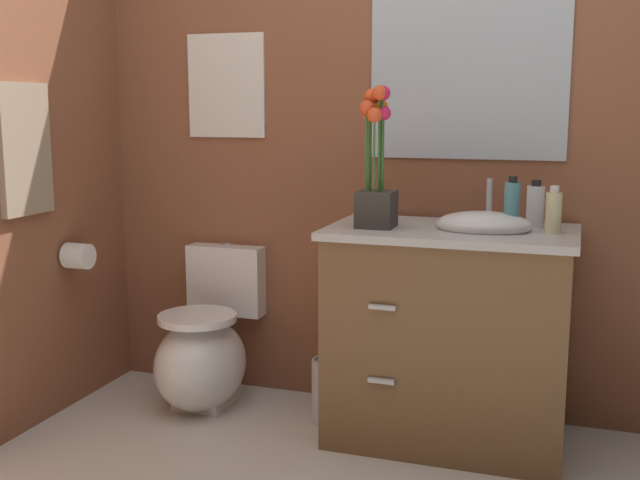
{
  "coord_description": "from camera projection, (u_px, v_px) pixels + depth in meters",
  "views": [
    {
      "loc": [
        0.62,
        -1.8,
        1.31
      ],
      "look_at": [
        -0.35,
        1.07,
        0.79
      ],
      "focal_mm": 43.4,
      "sensor_mm": 36.0,
      "label": 1
    }
  ],
  "objects": [
    {
      "name": "soap_bottle",
      "position": [
        535.0,
        206.0,
        2.97
      ],
      "size": [
        0.07,
        0.07,
        0.18
      ],
      "color": "white",
      "rests_on": "vanity_cabinet"
    },
    {
      "name": "hanging_towel",
      "position": [
        25.0,
        149.0,
        3.05
      ],
      "size": [
        0.03,
        0.28,
        0.52
      ],
      "primitive_type": "cube",
      "color": "gray"
    },
    {
      "name": "wall_poster",
      "position": [
        226.0,
        86.0,
        3.47
      ],
      "size": [
        0.37,
        0.01,
        0.46
      ],
      "primitive_type": "cube",
      "color": "silver"
    },
    {
      "name": "wall_back",
      "position": [
        475.0,
        122.0,
        3.18
      ],
      "size": [
        4.59,
        0.05,
        2.5
      ],
      "primitive_type": "cube",
      "color": "brown",
      "rests_on": "ground_plane"
    },
    {
      "name": "wall_mirror",
      "position": [
        467.0,
        72.0,
        3.13
      ],
      "size": [
        0.8,
        0.01,
        0.7
      ],
      "primitive_type": "cube",
      "color": "#B2BCC6"
    },
    {
      "name": "vanity_cabinet",
      "position": [
        449.0,
        333.0,
        3.02
      ],
      "size": [
        0.94,
        0.56,
        1.03
      ],
      "color": "brown",
      "rests_on": "ground_plane"
    },
    {
      "name": "lotion_bottle",
      "position": [
        512.0,
        206.0,
        2.88
      ],
      "size": [
        0.06,
        0.06,
        0.21
      ],
      "color": "teal",
      "rests_on": "vanity_cabinet"
    },
    {
      "name": "toilet_paper_roll",
      "position": [
        78.0,
        256.0,
        3.32
      ],
      "size": [
        0.11,
        0.11,
        0.11
      ],
      "primitive_type": "cylinder",
      "rotation": [
        0.0,
        1.57,
        0.0
      ],
      "color": "white"
    },
    {
      "name": "flower_vase",
      "position": [
        376.0,
        173.0,
        2.94
      ],
      "size": [
        0.14,
        0.14,
        0.54
      ],
      "color": "#38332D",
      "rests_on": "vanity_cabinet"
    },
    {
      "name": "hand_wash_bottle",
      "position": [
        554.0,
        212.0,
        2.82
      ],
      "size": [
        0.06,
        0.06,
        0.17
      ],
      "color": "beige",
      "rests_on": "vanity_cabinet"
    },
    {
      "name": "toilet",
      "position": [
        205.0,
        351.0,
        3.42
      ],
      "size": [
        0.38,
        0.59,
        0.69
      ],
      "color": "white",
      "rests_on": "ground_plane"
    },
    {
      "name": "trash_bin",
      "position": [
        333.0,
        390.0,
        3.25
      ],
      "size": [
        0.18,
        0.18,
        0.27
      ],
      "color": "#B7B7BC",
      "rests_on": "ground_plane"
    }
  ]
}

